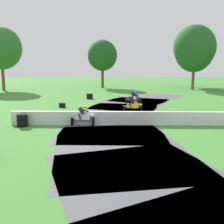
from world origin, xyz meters
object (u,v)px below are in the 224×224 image
at_px(motorcycle_chase_yellow, 134,105).
at_px(tire_stack_near, 90,96).
at_px(motorcycle_trailing_white, 84,116).
at_px(tire_stack_mid_b, 22,120).
at_px(tire_stack_mid_a, 62,105).
at_px(motorcycle_lead_blue, 135,98).
at_px(traffic_cone, 203,121).

xyz_separation_m(motorcycle_chase_yellow, tire_stack_near, (-3.99, 9.05, -0.34)).
relative_size(motorcycle_trailing_white, tire_stack_mid_b, 2.13).
bearing_deg(tire_stack_near, motorcycle_chase_yellow, -66.18).
height_order(motorcycle_chase_yellow, tire_stack_mid_a, motorcycle_chase_yellow).
distance_m(tire_stack_near, tire_stack_mid_a, 6.41).
height_order(motorcycle_trailing_white, tire_stack_mid_a, motorcycle_trailing_white).
height_order(motorcycle_lead_blue, tire_stack_near, motorcycle_lead_blue).
distance_m(tire_stack_near, tire_stack_mid_b, 14.29).
height_order(tire_stack_near, traffic_cone, tire_stack_near).
relative_size(tire_stack_mid_a, tire_stack_mid_b, 0.78).
height_order(tire_stack_mid_b, traffic_cone, tire_stack_mid_b).
xyz_separation_m(motorcycle_chase_yellow, tire_stack_mid_b, (-7.84, -4.72, -0.24)).
height_order(motorcycle_lead_blue, motorcycle_trailing_white, motorcycle_lead_blue).
height_order(tire_stack_mid_a, traffic_cone, traffic_cone).
relative_size(tire_stack_near, tire_stack_mid_a, 1.14).
relative_size(tire_stack_near, tire_stack_mid_b, 0.89).
bearing_deg(traffic_cone, tire_stack_near, 120.50).
bearing_deg(tire_stack_near, traffic_cone, -59.50).
distance_m(tire_stack_mid_a, traffic_cone, 12.97).
distance_m(motorcycle_lead_blue, tire_stack_near, 6.62).
xyz_separation_m(tire_stack_near, tire_stack_mid_a, (-2.32, -5.98, -0.10)).
bearing_deg(tire_stack_mid_a, tire_stack_mid_b, -101.06).
height_order(motorcycle_chase_yellow, tire_stack_mid_b, motorcycle_chase_yellow).
bearing_deg(motorcycle_trailing_white, motorcycle_lead_blue, 63.49).
height_order(tire_stack_near, tire_stack_mid_a, tire_stack_near).
distance_m(motorcycle_lead_blue, motorcycle_trailing_white, 9.96).
bearing_deg(tire_stack_mid_b, motorcycle_lead_blue, 46.86).
bearing_deg(motorcycle_lead_blue, traffic_cone, -68.76).
relative_size(motorcycle_trailing_white, tire_stack_near, 2.40).
xyz_separation_m(motorcycle_chase_yellow, tire_stack_mid_a, (-6.31, 3.07, -0.44)).
xyz_separation_m(tire_stack_mid_a, traffic_cone, (10.40, -7.74, 0.02)).
distance_m(motorcycle_chase_yellow, tire_stack_near, 9.89).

